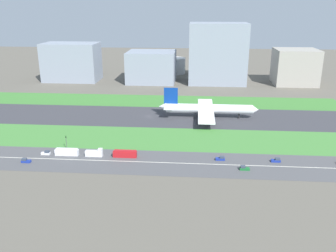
{
  "coord_description": "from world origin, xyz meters",
  "views": [
    {
      "loc": [
        31.13,
        -226.97,
        70.74
      ],
      "look_at": [
        15.98,
        -36.5,
        6.0
      ],
      "focal_mm": 38.32,
      "sensor_mm": 36.0,
      "label": 1
    }
  ],
  "objects_px": {
    "terminal_building": "(72,62)",
    "fuel_tank_east": "(231,67)",
    "car_6": "(221,159)",
    "cargo_warehouse": "(295,67)",
    "airliner": "(206,109)",
    "car_0": "(244,168)",
    "hangar_building": "(152,67)",
    "bus_1": "(67,152)",
    "fuel_tank_west": "(174,66)",
    "car_5": "(276,160)",
    "car_1": "(26,161)",
    "office_tower": "(218,53)",
    "car_3": "(46,153)",
    "bus_0": "(125,154)",
    "truck_0": "(95,153)",
    "traffic_light": "(66,141)",
    "fuel_tank_centre": "(205,67)"
  },
  "relations": [
    {
      "from": "car_5",
      "to": "car_1",
      "type": "bearing_deg",
      "value": -175.16
    },
    {
      "from": "traffic_light",
      "to": "office_tower",
      "type": "height_order",
      "value": "office_tower"
    },
    {
      "from": "terminal_building",
      "to": "hangar_building",
      "type": "bearing_deg",
      "value": 0.0
    },
    {
      "from": "terminal_building",
      "to": "fuel_tank_east",
      "type": "relative_size",
      "value": 2.98
    },
    {
      "from": "bus_1",
      "to": "cargo_warehouse",
      "type": "height_order",
      "value": "cargo_warehouse"
    },
    {
      "from": "fuel_tank_east",
      "to": "office_tower",
      "type": "bearing_deg",
      "value": -111.47
    },
    {
      "from": "bus_0",
      "to": "truck_0",
      "type": "height_order",
      "value": "truck_0"
    },
    {
      "from": "truck_0",
      "to": "office_tower",
      "type": "bearing_deg",
      "value": 69.44
    },
    {
      "from": "office_tower",
      "to": "airliner",
      "type": "bearing_deg",
      "value": -96.11
    },
    {
      "from": "traffic_light",
      "to": "terminal_building",
      "type": "xyz_separation_m",
      "value": [
        -55.37,
        174.01,
        13.8
      ]
    },
    {
      "from": "office_tower",
      "to": "fuel_tank_west",
      "type": "relative_size",
      "value": 2.37
    },
    {
      "from": "fuel_tank_centre",
      "to": "fuel_tank_east",
      "type": "relative_size",
      "value": 1.15
    },
    {
      "from": "bus_0",
      "to": "car_6",
      "type": "relative_size",
      "value": 2.64
    },
    {
      "from": "car_0",
      "to": "fuel_tank_east",
      "type": "relative_size",
      "value": 0.25
    },
    {
      "from": "airliner",
      "to": "car_6",
      "type": "height_order",
      "value": "airliner"
    },
    {
      "from": "airliner",
      "to": "truck_0",
      "type": "height_order",
      "value": "airliner"
    },
    {
      "from": "bus_1",
      "to": "fuel_tank_west",
      "type": "relative_size",
      "value": 0.5
    },
    {
      "from": "car_6",
      "to": "truck_0",
      "type": "height_order",
      "value": "truck_0"
    },
    {
      "from": "fuel_tank_west",
      "to": "fuel_tank_centre",
      "type": "distance_m",
      "value": 32.55
    },
    {
      "from": "bus_0",
      "to": "terminal_building",
      "type": "bearing_deg",
      "value": 115.65
    },
    {
      "from": "office_tower",
      "to": "fuel_tank_west",
      "type": "distance_m",
      "value": 65.16
    },
    {
      "from": "airliner",
      "to": "car_1",
      "type": "bearing_deg",
      "value": -137.96
    },
    {
      "from": "bus_1",
      "to": "fuel_tank_west",
      "type": "xyz_separation_m",
      "value": [
        39.17,
        227.0,
        6.63
      ]
    },
    {
      "from": "car_3",
      "to": "bus_1",
      "type": "bearing_deg",
      "value": -0.0
    },
    {
      "from": "bus_0",
      "to": "terminal_building",
      "type": "distance_m",
      "value": 202.55
    },
    {
      "from": "car_3",
      "to": "cargo_warehouse",
      "type": "height_order",
      "value": "cargo_warehouse"
    },
    {
      "from": "airliner",
      "to": "car_0",
      "type": "relative_size",
      "value": 14.77
    },
    {
      "from": "car_6",
      "to": "bus_1",
      "type": "relative_size",
      "value": 0.38
    },
    {
      "from": "airliner",
      "to": "hangar_building",
      "type": "xyz_separation_m",
      "value": [
        -50.03,
        114.0,
        8.26
      ]
    },
    {
      "from": "car_1",
      "to": "terminal_building",
      "type": "bearing_deg",
      "value": -77.72
    },
    {
      "from": "terminal_building",
      "to": "car_3",
      "type": "bearing_deg",
      "value": -75.33
    },
    {
      "from": "car_6",
      "to": "cargo_warehouse",
      "type": "bearing_deg",
      "value": 66.62
    },
    {
      "from": "airliner",
      "to": "car_5",
      "type": "distance_m",
      "value": 75.2
    },
    {
      "from": "airliner",
      "to": "bus_1",
      "type": "height_order",
      "value": "airliner"
    },
    {
      "from": "car_5",
      "to": "cargo_warehouse",
      "type": "height_order",
      "value": "cargo_warehouse"
    },
    {
      "from": "car_1",
      "to": "fuel_tank_centre",
      "type": "xyz_separation_m",
      "value": [
        88.2,
        237.0,
        6.78
      ]
    },
    {
      "from": "bus_0",
      "to": "truck_0",
      "type": "bearing_deg",
      "value": 180.0
    },
    {
      "from": "bus_0",
      "to": "cargo_warehouse",
      "type": "bearing_deg",
      "value": 55.49
    },
    {
      "from": "truck_0",
      "to": "fuel_tank_west",
      "type": "xyz_separation_m",
      "value": [
        25.21,
        227.0,
        6.77
      ]
    },
    {
      "from": "traffic_light",
      "to": "car_3",
      "type": "bearing_deg",
      "value": -134.01
    },
    {
      "from": "truck_0",
      "to": "bus_0",
      "type": "bearing_deg",
      "value": 0.0
    },
    {
      "from": "terminal_building",
      "to": "fuel_tank_centre",
      "type": "xyz_separation_m",
      "value": [
        129.98,
        45.0,
        -10.38
      ]
    },
    {
      "from": "fuel_tank_east",
      "to": "car_3",
      "type": "bearing_deg",
      "value": -115.96
    },
    {
      "from": "truck_0",
      "to": "fuel_tank_centre",
      "type": "relative_size",
      "value": 0.42
    },
    {
      "from": "traffic_light",
      "to": "cargo_warehouse",
      "type": "relative_size",
      "value": 0.19
    },
    {
      "from": "bus_0",
      "to": "cargo_warehouse",
      "type": "xyz_separation_m",
      "value": [
        125.11,
        182.0,
        14.3
      ]
    },
    {
      "from": "airliner",
      "to": "office_tower",
      "type": "distance_m",
      "value": 116.63
    },
    {
      "from": "bus_0",
      "to": "fuel_tank_east",
      "type": "xyz_separation_m",
      "value": [
        70.78,
        227.0,
        6.46
      ]
    },
    {
      "from": "car_6",
      "to": "cargo_warehouse",
      "type": "xyz_separation_m",
      "value": [
        78.69,
        182.0,
        15.19
      ]
    },
    {
      "from": "car_6",
      "to": "cargo_warehouse",
      "type": "relative_size",
      "value": 0.12
    }
  ]
}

